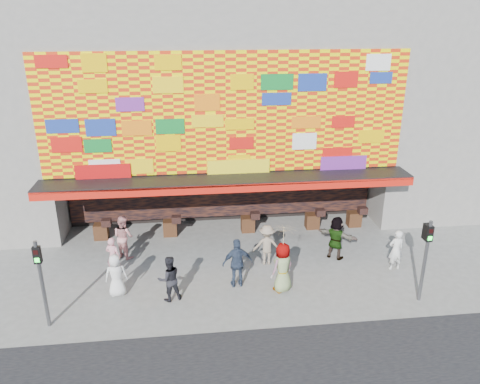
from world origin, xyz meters
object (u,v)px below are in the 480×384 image
Objects in this scene: ped_e at (237,263)px; ped_f at (336,238)px; ped_c at (169,279)px; ped_h at (396,250)px; ped_b at (113,257)px; ped_i at (123,236)px; ped_d at (267,245)px; ped_g at (283,267)px; signal_right at (426,252)px; parasol at (284,237)px; signal_left at (41,275)px; ped_a at (116,275)px.

ped_f is at bearing -164.62° from ped_e.
ped_h is at bearing 170.17° from ped_c.
ped_h is at bearing -162.99° from ped_b.
ped_i is (-1.91, 3.34, 0.06)m from ped_c.
ped_d is 1.97m from ped_g.
ped_c is 2.50m from ped_e.
ped_b is 5.88m from ped_d.
ped_g is at bearing 103.02° from ped_d.
signal_right reaches higher than ped_d.
parasol is (6.10, -1.77, 1.33)m from ped_b.
parasol reaches higher than ped_c.
signal_right is (12.40, 0.00, 0.00)m from signal_left.
signal_left reaches higher than ped_f.
ped_c is 8.67m from ped_h.
ped_b is 6.36m from ped_g.
ped_a is at bearing 123.04° from ped_b.
ped_e reaches higher than ped_a.
ped_f reaches higher than ped_h.
ped_d is (7.55, 3.09, -1.03)m from signal_left.
parasol is at bearing 169.69° from ped_a.
ped_d is at bearing -138.05° from ped_e.
ped_a is at bearing -4.63° from ped_e.
ped_g is at bearing 77.35° from ped_f.
signal_right is 1.68× the size of ped_i.
ped_f is at bearing 17.36° from signal_left.
signal_left is at bearing -22.27° from ped_g.
signal_right is 4.85m from ped_g.
ped_h is at bearing 9.64° from signal_left.
ped_g is 1.19m from parasol.
signal_left is 6.51m from ped_e.
signal_left is 12.40m from signal_right.
signal_right is 1.81× the size of ped_c.
ped_h is at bearing 178.53° from ped_e.
signal_right is 11.41m from ped_i.
ped_h is 0.92× the size of parasol.
ped_g is at bearing 6.09° from ped_h.
ped_g is 1.04× the size of parasol.
ped_e is at bearing 162.53° from parasol.
parasol reaches higher than ped_e.
ped_d is at bearing -113.99° from ped_g.
ped_e is 1.01× the size of ped_g.
ped_i is (-4.33, 2.73, -0.05)m from ped_e.
ped_c is 0.93× the size of ped_i.
ped_f is 8.56m from ped_i.
ped_c is at bearing 1.47° from ped_h.
ped_a is 0.84× the size of ped_e.
ped_g is 4.73m from ped_h.
ped_f is (8.43, 1.72, 0.11)m from ped_a.
ped_i is at bearing -6.25° from ped_d.
parasol is at bearing 8.32° from signal_left.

